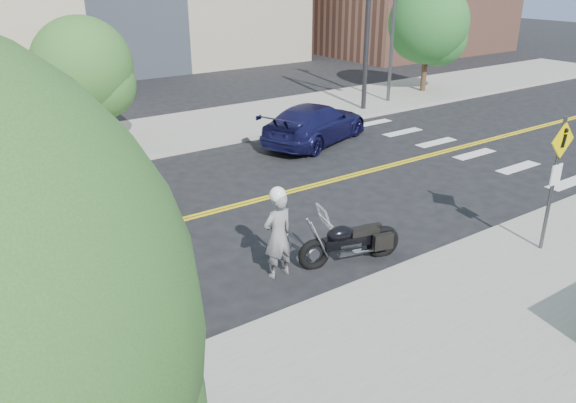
# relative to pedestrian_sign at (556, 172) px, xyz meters

# --- Properties ---
(ground_plane) EXTENTS (120.00, 120.00, 0.00)m
(ground_plane) POSITION_rel_pedestrian_sign_xyz_m (-4.20, 6.31, -1.96)
(ground_plane) COLOR black
(ground_plane) RESTS_ON ground
(sidewalk_near) EXTENTS (60.00, 5.00, 0.15)m
(sidewalk_near) POSITION_rel_pedestrian_sign_xyz_m (-4.20, -1.19, -1.89)
(sidewalk_near) COLOR #9E9B91
(sidewalk_near) RESTS_ON ground_plane
(sidewalk_far) EXTENTS (60.00, 5.00, 0.15)m
(sidewalk_far) POSITION_rel_pedestrian_sign_xyz_m (-4.20, 13.81, -1.89)
(sidewalk_far) COLOR #9E9B91
(sidewalk_far) RESTS_ON ground_plane
(lamp_post) EXTENTS (0.16, 0.16, 8.00)m
(lamp_post) POSITION_rel_pedestrian_sign_xyz_m (7.80, 12.81, 2.19)
(lamp_post) COLOR #4C4C51
(lamp_post) RESTS_ON sidewalk_far
(traffic_light) EXTENTS (0.28, 4.50, 7.00)m
(traffic_light) POSITION_rel_pedestrian_sign_xyz_m (5.80, 11.39, 2.71)
(traffic_light) COLOR black
(traffic_light) RESTS_ON sidewalk_far
(pedestrian_sign) EXTENTS (0.78, 0.08, 3.00)m
(pedestrian_sign) POSITION_rel_pedestrian_sign_xyz_m (0.00, 0.00, 0.00)
(pedestrian_sign) COLOR #4C4C51
(pedestrian_sign) RESTS_ON sidewalk_near
(motorcyclist) EXTENTS (0.70, 0.48, 1.98)m
(motorcyclist) POSITION_rel_pedestrian_sign_xyz_m (-5.34, 2.59, -0.97)
(motorcyclist) COLOR silver
(motorcyclist) RESTS_ON ground
(motorcycle) EXTENTS (2.41, 1.24, 1.40)m
(motorcycle) POSITION_rel_pedestrian_sign_xyz_m (-3.71, 2.21, -1.26)
(motorcycle) COLOR black
(motorcycle) RESTS_ON ground
(suv) EXTENTS (5.95, 3.43, 1.56)m
(suv) POSITION_rel_pedestrian_sign_xyz_m (-8.88, 6.92, -1.18)
(suv) COLOR #C6B191
(suv) RESTS_ON ground
(parked_car_silver) EXTENTS (4.27, 2.87, 1.33)m
(parked_car_silver) POSITION_rel_pedestrian_sign_xyz_m (-7.98, 10.46, -1.29)
(parked_car_silver) COLOR #9C9EA3
(parked_car_silver) RESTS_ON ground
(parked_car_blue) EXTENTS (5.32, 3.63, 1.43)m
(parked_car_blue) POSITION_rel_pedestrian_sign_xyz_m (1.17, 9.79, -1.25)
(parked_car_blue) COLOR #1A1A4E
(parked_car_blue) RESTS_ON ground
(tree_far_a) EXTENTS (3.32, 3.32, 4.54)m
(tree_far_a) POSITION_rel_pedestrian_sign_xyz_m (-5.76, 13.58, 0.91)
(tree_far_a) COLOR #382619
(tree_far_a) RESTS_ON ground
(tree_far_b) EXTENTS (3.90, 3.90, 5.39)m
(tree_far_b) POSITION_rel_pedestrian_sign_xyz_m (10.88, 13.48, 1.47)
(tree_far_b) COLOR #382619
(tree_far_b) RESTS_ON ground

